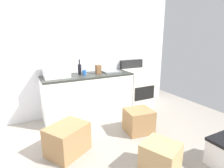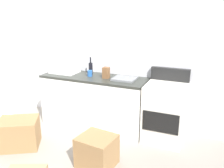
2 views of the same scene
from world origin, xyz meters
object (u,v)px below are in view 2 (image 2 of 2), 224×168
wine_bottle (91,68)px  coffee_mug (90,73)px  microwave (64,65)px  cardboard_box_small (97,151)px  cardboard_box_large (19,133)px  refrigerator (1,69)px  stove_oven (165,112)px  knife_block (106,73)px

wine_bottle → coffee_mug: bearing=-68.4°
microwave → cardboard_box_small: (1.16, -1.05, -0.83)m
microwave → wine_bottle: 0.49m
cardboard_box_large → coffee_mug: bearing=58.6°
refrigerator → cardboard_box_large: 1.79m
stove_oven → coffee_mug: 1.38m
microwave → coffee_mug: bearing=-4.2°
wine_bottle → cardboard_box_large: size_ratio=0.54×
stove_oven → knife_block: size_ratio=6.11×
knife_block → cardboard_box_large: 1.61m
knife_block → cardboard_box_small: knife_block is taller
knife_block → cardboard_box_large: knife_block is taller
refrigerator → knife_block: size_ratio=9.50×
cardboard_box_small → knife_block: bearing=107.8°
refrigerator → microwave: bearing=3.3°
refrigerator → cardboard_box_small: size_ratio=3.78×
refrigerator → knife_block: (2.28, 0.04, 0.14)m
wine_bottle → microwave: bearing=-169.2°
cardboard_box_large → cardboard_box_small: cardboard_box_large is taller
wine_bottle → cardboard_box_large: bearing=-116.6°
wine_bottle → cardboard_box_small: bearing=-59.4°
knife_block → cardboard_box_large: bearing=-132.0°
stove_oven → refrigerator: bearing=-179.0°
wine_bottle → cardboard_box_small: 1.55m
refrigerator → stove_oven: bearing=1.0°
wine_bottle → refrigerator: bearing=-174.8°
microwave → cardboard_box_large: microwave is taller
microwave → cardboard_box_small: 1.77m
microwave → wine_bottle: wine_bottle is taller
stove_oven → cardboard_box_small: size_ratio=2.43×
coffee_mug → stove_oven: bearing=0.4°
wine_bottle → knife_block: (0.35, -0.13, -0.02)m
refrigerator → cardboard_box_small: bearing=-20.4°
stove_oven → cardboard_box_large: size_ratio=1.99×
microwave → cardboard_box_large: bearing=-96.0°
microwave → coffee_mug: (0.53, -0.04, -0.09)m
wine_bottle → cardboard_box_small: wine_bottle is taller
cardboard_box_large → microwave: bearing=84.0°
cardboard_box_small → wine_bottle: bearing=120.6°
refrigerator → stove_oven: 3.29m
microwave → coffee_mug: microwave is taller
wine_bottle → knife_block: size_ratio=1.67×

